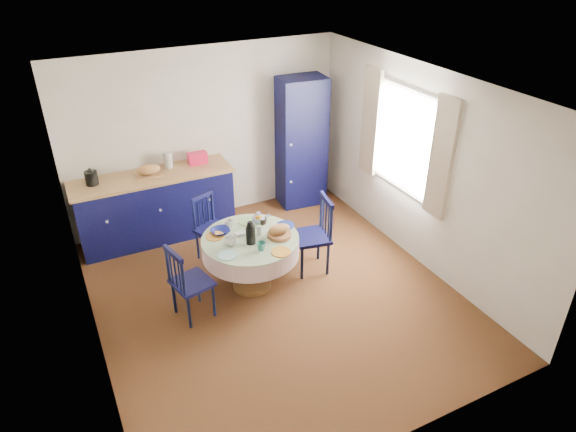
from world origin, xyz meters
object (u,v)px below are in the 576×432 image
at_px(pantry_cabinet, 301,143).
at_px(cobalt_bowl, 220,231).
at_px(chair_far, 211,227).
at_px(kitchen_counter, 156,205).
at_px(chair_right, 314,234).
at_px(chair_left, 189,282).
at_px(mug_a, 230,241).
at_px(mug_b, 261,246).
at_px(mug_c, 262,221).
at_px(dining_table, 251,246).
at_px(mug_d, 228,224).

relative_size(pantry_cabinet, cobalt_bowl, 8.93).
bearing_deg(chair_far, kitchen_counter, 97.27).
bearing_deg(kitchen_counter, chair_far, -57.88).
height_order(pantry_cabinet, chair_right, pantry_cabinet).
distance_m(chair_left, chair_right, 1.69).
relative_size(chair_far, cobalt_bowl, 4.02).
bearing_deg(chair_far, mug_a, -117.69).
distance_m(kitchen_counter, chair_far, 0.98).
height_order(pantry_cabinet, cobalt_bowl, pantry_cabinet).
height_order(kitchen_counter, chair_right, kitchen_counter).
bearing_deg(chair_far, mug_b, -103.35).
bearing_deg(mug_b, kitchen_counter, 110.51).
distance_m(chair_left, mug_a, 0.65).
bearing_deg(chair_far, chair_left, -145.40).
xyz_separation_m(chair_left, mug_c, (1.08, 0.42, 0.27)).
xyz_separation_m(chair_right, mug_a, (-1.11, -0.03, 0.23)).
bearing_deg(pantry_cabinet, cobalt_bowl, -136.69).
bearing_deg(chair_left, kitchen_counter, -16.17).
bearing_deg(mug_c, dining_table, -138.23).
bearing_deg(kitchen_counter, pantry_cabinet, 1.51).
bearing_deg(mug_c, chair_right, -20.49).
distance_m(dining_table, chair_far, 0.86).
distance_m(kitchen_counter, mug_d, 1.47).
bearing_deg(chair_left, mug_d, -64.71).
height_order(chair_left, mug_b, chair_left).
distance_m(chair_left, mug_c, 1.19).
bearing_deg(mug_c, pantry_cabinet, 48.40).
relative_size(mug_a, mug_d, 1.24).
xyz_separation_m(pantry_cabinet, dining_table, (-1.56, -1.70, -0.42)).
bearing_deg(mug_a, mug_c, 26.39).
relative_size(kitchen_counter, chair_far, 2.41).
bearing_deg(chair_far, cobalt_bowl, -121.07).
bearing_deg(kitchen_counter, chair_right, -46.21).
height_order(kitchen_counter, cobalt_bowl, kitchen_counter).
distance_m(chair_far, mug_a, 0.91).
bearing_deg(mug_d, mug_a, -107.53).
xyz_separation_m(kitchen_counter, mug_b, (0.73, -1.96, 0.25)).
distance_m(chair_far, cobalt_bowl, 0.64).
distance_m(kitchen_counter, pantry_cabinet, 2.34).
distance_m(mug_a, mug_b, 0.37).
relative_size(kitchen_counter, pantry_cabinet, 1.08).
relative_size(dining_table, chair_left, 1.27).
height_order(kitchen_counter, mug_a, kitchen_counter).
distance_m(pantry_cabinet, mug_a, 2.53).
bearing_deg(mug_c, mug_a, -153.61).
bearing_deg(chair_left, mug_a, -86.51).
distance_m(mug_d, cobalt_bowl, 0.16).
bearing_deg(kitchen_counter, mug_c, -55.62).
height_order(chair_left, chair_right, chair_right).
relative_size(pantry_cabinet, mug_b, 18.35).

